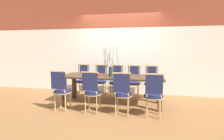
% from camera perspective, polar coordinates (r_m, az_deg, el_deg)
% --- Properties ---
extents(ground_plane, '(16.00, 16.00, 0.00)m').
position_cam_1_polar(ground_plane, '(4.62, -0.00, -11.02)').
color(ground_plane, olive).
extents(wall_rear, '(12.00, 0.06, 3.20)m').
position_cam_1_polar(wall_rear, '(5.59, 2.52, 8.79)').
color(wall_rear, silver).
rests_on(wall_rear, ground_plane).
extents(dining_table, '(2.55, 0.82, 0.74)m').
position_cam_1_polar(dining_table, '(4.46, -0.00, -3.18)').
color(dining_table, '#422B1C').
rests_on(dining_table, ground_plane).
extents(chair_near_leftend, '(0.43, 0.43, 0.95)m').
position_cam_1_polar(chair_near_leftend, '(4.19, -16.24, -5.99)').
color(chair_near_leftend, '#1E234C').
rests_on(chair_near_leftend, ground_plane).
extents(chair_near_left, '(0.43, 0.43, 0.95)m').
position_cam_1_polar(chair_near_left, '(3.91, -6.60, -6.70)').
color(chair_near_left, '#1E234C').
rests_on(chair_near_left, ground_plane).
extents(chair_near_center, '(0.43, 0.43, 0.95)m').
position_cam_1_polar(chair_near_center, '(3.76, 3.38, -7.22)').
color(chair_near_center, '#1E234C').
rests_on(chair_near_center, ground_plane).
extents(chair_near_right, '(0.43, 0.43, 0.95)m').
position_cam_1_polar(chair_near_right, '(3.73, 13.44, -7.54)').
color(chair_near_right, '#1E234C').
rests_on(chair_near_right, ground_plane).
extents(chair_far_leftend, '(0.43, 0.43, 0.95)m').
position_cam_1_polar(chair_far_leftend, '(5.43, -9.60, -2.82)').
color(chair_far_leftend, '#1E234C').
rests_on(chair_far_leftend, ground_plane).
extents(chair_far_left, '(0.43, 0.43, 0.95)m').
position_cam_1_polar(chair_far_left, '(5.26, -3.83, -3.07)').
color(chair_far_left, '#1E234C').
rests_on(chair_far_left, ground_plane).
extents(chair_far_center, '(0.43, 0.43, 0.95)m').
position_cam_1_polar(chair_far_center, '(5.15, 1.43, -3.26)').
color(chair_far_center, '#1E234C').
rests_on(chair_far_center, ground_plane).
extents(chair_far_right, '(0.43, 0.43, 0.95)m').
position_cam_1_polar(chair_far_right, '(5.09, 7.11, -3.45)').
color(chair_far_right, '#1E234C').
rests_on(chair_far_right, ground_plane).
extents(chair_far_rightend, '(0.43, 0.43, 0.95)m').
position_cam_1_polar(chair_far_rightend, '(5.08, 12.76, -3.60)').
color(chair_far_rightend, '#1E234C').
rests_on(chair_far_rightend, ground_plane).
extents(vase_centerpiece, '(0.41, 0.39, 0.80)m').
position_cam_1_polar(vase_centerpiece, '(4.35, -0.36, -0.07)').
color(vase_centerpiece, '#33383D').
rests_on(vase_centerpiece, dining_table).
extents(book_stack, '(0.24, 0.19, 0.02)m').
position_cam_1_polar(book_stack, '(4.64, -4.86, -1.45)').
color(book_stack, maroon).
rests_on(book_stack, dining_table).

